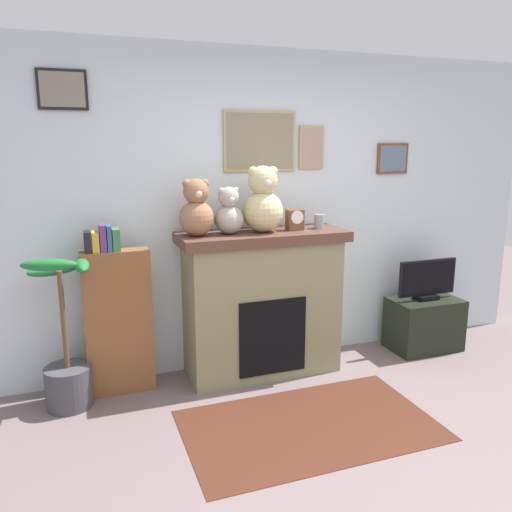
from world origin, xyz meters
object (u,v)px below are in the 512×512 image
object	(u,v)px
potted_plant	(68,362)
teddy_bear_cream	(196,210)
bookshelf	(118,318)
teddy_bear_grey	(229,213)
candle_jar	(319,221)
teddy_bear_brown	(263,202)
tv_stand	(424,324)
television	(427,280)
mantel_clock	(295,220)
fireplace	(262,302)

from	to	relation	value
potted_plant	teddy_bear_cream	size ratio (longest dim) A/B	2.66
bookshelf	teddy_bear_grey	world-z (taller)	teddy_bear_grey
candle_jar	teddy_bear_cream	size ratio (longest dim) A/B	0.27
potted_plant	teddy_bear_brown	distance (m)	1.85
tv_stand	television	distance (m)	0.41
potted_plant	mantel_clock	size ratio (longest dim) A/B	6.95
fireplace	candle_jar	world-z (taller)	candle_jar
fireplace	television	bearing A→B (deg)	-2.38
teddy_bear_brown	potted_plant	bearing A→B (deg)	-177.58
fireplace	potted_plant	bearing A→B (deg)	-176.89
candle_jar	teddy_bear_grey	xyz separation A→B (m)	(-0.77, -0.00, 0.11)
television	teddy_bear_cream	bearing A→B (deg)	178.72
mantel_clock	tv_stand	bearing A→B (deg)	-1.96
television	mantel_clock	size ratio (longest dim) A/B	3.55
tv_stand	teddy_bear_brown	world-z (taller)	teddy_bear_brown
television	candle_jar	xyz separation A→B (m)	(-1.08, 0.05, 0.58)
fireplace	potted_plant	size ratio (longest dim) A/B	1.18
mantel_clock	bookshelf	bearing A→B (deg)	177.73
teddy_bear_grey	bookshelf	bearing A→B (deg)	176.36
fireplace	tv_stand	distance (m)	1.61
teddy_bear_grey	teddy_bear_brown	size ratio (longest dim) A/B	0.70
teddy_bear_cream	teddy_bear_brown	xyz separation A→B (m)	(0.53, -0.00, 0.04)
mantel_clock	teddy_bear_cream	bearing A→B (deg)	179.93
bookshelf	teddy_bear_brown	xyz separation A→B (m)	(1.13, -0.05, 0.83)
fireplace	tv_stand	xyz separation A→B (m)	(1.56, -0.06, -0.36)
tv_stand	teddy_bear_cream	world-z (taller)	teddy_bear_cream
television	teddy_bear_grey	distance (m)	1.97
teddy_bear_cream	teddy_bear_brown	size ratio (longest dim) A/B	0.83
tv_stand	candle_jar	xyz separation A→B (m)	(-1.08, 0.05, 1.00)
bookshelf	tv_stand	xyz separation A→B (m)	(2.70, -0.10, -0.35)
mantel_clock	teddy_bear_cream	size ratio (longest dim) A/B	0.38
tv_stand	mantel_clock	xyz separation A→B (m)	(-1.29, 0.04, 1.02)
tv_stand	candle_jar	world-z (taller)	candle_jar
bookshelf	teddy_bear_cream	world-z (taller)	teddy_bear_cream
candle_jar	potted_plant	bearing A→B (deg)	-178.16
bookshelf	teddy_bear_brown	distance (m)	1.40
bookshelf	teddy_bear_grey	size ratio (longest dim) A/B	3.59
fireplace	teddy_bear_cream	bearing A→B (deg)	-178.03
tv_stand	television	size ratio (longest dim) A/B	1.08
candle_jar	teddy_bear_cream	distance (m)	1.03
television	candle_jar	size ratio (longest dim) A/B	5.10
television	mantel_clock	distance (m)	1.43
potted_plant	candle_jar	xyz separation A→B (m)	(2.00, 0.06, 0.89)
fireplace	tv_stand	world-z (taller)	fireplace
potted_plant	teddy_bear_grey	xyz separation A→B (m)	(1.23, 0.06, 1.00)
mantel_clock	teddy_bear_cream	distance (m)	0.81
television	candle_jar	world-z (taller)	candle_jar
fireplace	teddy_bear_brown	world-z (taller)	teddy_bear_brown
teddy_bear_grey	teddy_bear_brown	world-z (taller)	teddy_bear_brown
television	bookshelf	bearing A→B (deg)	177.85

